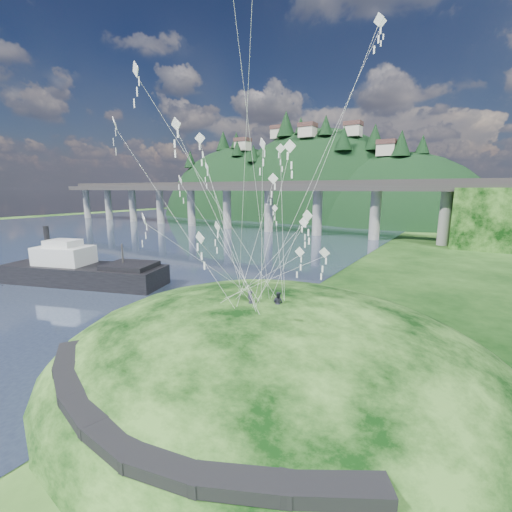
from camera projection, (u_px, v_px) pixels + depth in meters
The scene contains 10 objects.
ground at pixel (177, 345), 28.53m from camera, with size 320.00×320.00×0.00m, color black.
water at pixel (63, 237), 91.15m from camera, with size 240.00×240.00×0.00m, color #303D59.
grass_hill at pixel (272, 378), 26.29m from camera, with size 36.00×32.00×13.00m.
footpath at pixel (140, 420), 16.14m from camera, with size 22.29×5.84×0.83m.
bridge at pixel (285, 200), 98.62m from camera, with size 160.00×11.00×15.00m.
far_ridge at pixel (304, 234), 154.13m from camera, with size 153.00×70.00×94.50m.
work_barge at pixel (82, 270), 46.61m from camera, with size 23.04×12.90×7.79m.
wooden_dock at pixel (192, 314), 34.42m from camera, with size 12.37×4.11×0.87m.
kite_flyers at pixel (267, 291), 23.78m from camera, with size 2.53×1.65×1.80m.
kite_swarm at pixel (245, 157), 23.78m from camera, with size 15.97×16.64×18.58m.
Camera 1 is at (19.75, -18.92, 12.83)m, focal length 24.00 mm.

